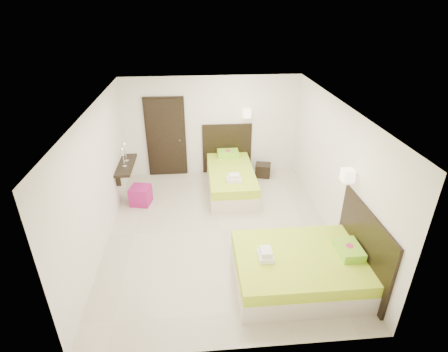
{
  "coord_description": "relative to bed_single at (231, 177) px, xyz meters",
  "views": [
    {
      "loc": [
        -0.44,
        -5.9,
        4.29
      ],
      "look_at": [
        0.1,
        0.3,
        1.1
      ],
      "focal_mm": 28.0,
      "sensor_mm": 36.0,
      "label": 1
    }
  ],
  "objects": [
    {
      "name": "nightstand",
      "position": [
        0.93,
        0.61,
        -0.15
      ],
      "size": [
        0.47,
        0.44,
        0.35
      ],
      "primitive_type": "cube",
      "rotation": [
        0.0,
        0.0,
        -0.26
      ],
      "color": "black",
      "rests_on": "ground"
    },
    {
      "name": "ottoman",
      "position": [
        -2.15,
        -0.53,
        -0.11
      ],
      "size": [
        0.51,
        0.51,
        0.43
      ],
      "primitive_type": "cube",
      "rotation": [
        0.0,
        0.0,
        -0.21
      ],
      "color": "#8D1257",
      "rests_on": "ground"
    },
    {
      "name": "bed_double",
      "position": [
        0.87,
        -3.31,
        -0.01
      ],
      "size": [
        2.12,
        1.8,
        1.75
      ],
      "color": "beige",
      "rests_on": "ground"
    },
    {
      "name": "console_shelf",
      "position": [
        -2.48,
        -0.14,
        0.49
      ],
      "size": [
        0.35,
        1.2,
        0.78
      ],
      "color": "black",
      "rests_on": "ground"
    },
    {
      "name": "bed_single",
      "position": [
        0.0,
        0.0,
        0.0
      ],
      "size": [
        1.31,
        2.18,
        1.8
      ],
      "color": "beige",
      "rests_on": "ground"
    },
    {
      "name": "door",
      "position": [
        -1.59,
        0.95,
        0.73
      ],
      "size": [
        1.02,
        0.15,
        2.14
      ],
      "color": "black",
      "rests_on": "ground"
    },
    {
      "name": "floor",
      "position": [
        -0.39,
        -1.74,
        -0.32
      ],
      "size": [
        5.5,
        5.5,
        0.0
      ],
      "primitive_type": "plane",
      "color": "beige",
      "rests_on": "ground"
    }
  ]
}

